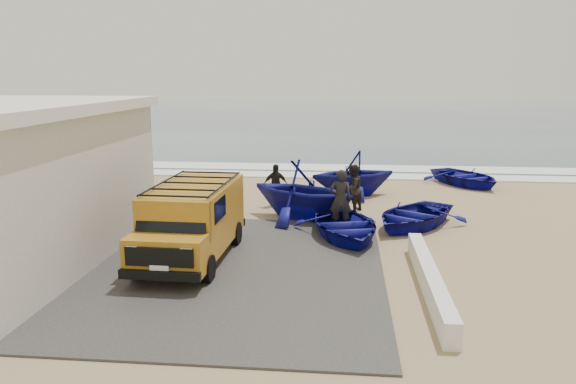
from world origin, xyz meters
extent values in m
plane|color=#A0865D|center=(0.00, 0.00, 0.00)|extent=(160.00, 160.00, 0.00)
cube|color=#3F3D3A|center=(-2.00, -2.00, 0.03)|extent=(12.00, 10.00, 0.05)
cube|color=#385166|center=(0.00, 56.00, 0.00)|extent=(180.00, 88.00, 0.01)
cube|color=white|center=(0.00, 12.00, 0.03)|extent=(180.00, 1.60, 0.06)
cube|color=white|center=(0.00, 14.50, 0.02)|extent=(180.00, 2.20, 0.04)
cube|color=black|center=(-3.55, -0.50, 2.60)|extent=(0.08, 0.70, 0.90)
cube|color=silver|center=(5.00, -3.00, 0.28)|extent=(0.35, 6.00, 0.55)
cube|color=#AF761A|center=(-1.15, -0.96, 1.18)|extent=(2.02, 3.97, 1.66)
cube|color=#AF761A|center=(-1.22, -3.37, 0.80)|extent=(1.94, 0.96, 0.90)
cube|color=black|center=(-1.20, -2.90, 1.61)|extent=(1.77, 0.39, 0.72)
cube|color=black|center=(-1.23, -3.85, 0.90)|extent=(1.62, 0.13, 0.45)
cube|color=black|center=(-1.23, -3.88, 0.47)|extent=(1.95, 0.20, 0.22)
cube|color=black|center=(-1.15, -1.01, 2.09)|extent=(1.92, 3.67, 0.06)
cylinder|color=black|center=(-2.10, -2.95, 0.35)|extent=(0.24, 0.71, 0.70)
cylinder|color=black|center=(-2.01, 0.17, 0.35)|extent=(0.24, 0.71, 0.70)
cylinder|color=black|center=(-0.31, -3.00, 0.35)|extent=(0.24, 0.71, 0.70)
cylinder|color=black|center=(-0.22, 0.12, 0.35)|extent=(0.24, 0.71, 0.70)
imported|color=navy|center=(3.00, 1.14, 0.41)|extent=(3.67, 4.49, 0.81)
imported|color=navy|center=(5.26, 2.71, 0.40)|extent=(4.46, 4.76, 0.80)
imported|color=navy|center=(1.50, 3.41, 1.04)|extent=(5.09, 4.86, 2.09)
imported|color=navy|center=(3.33, 7.46, 0.95)|extent=(4.55, 4.29, 1.91)
imported|color=navy|center=(8.51, 10.25, 0.40)|extent=(4.32, 4.76, 0.81)
imported|color=black|center=(2.85, 2.19, 1.00)|extent=(0.76, 0.52, 2.00)
imported|color=black|center=(3.28, 4.72, 0.88)|extent=(1.04, 1.08, 1.76)
imported|color=black|center=(0.32, 5.34, 0.82)|extent=(1.04, 0.70, 1.64)
camera|label=1|loc=(2.94, -15.75, 5.01)|focal=35.00mm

